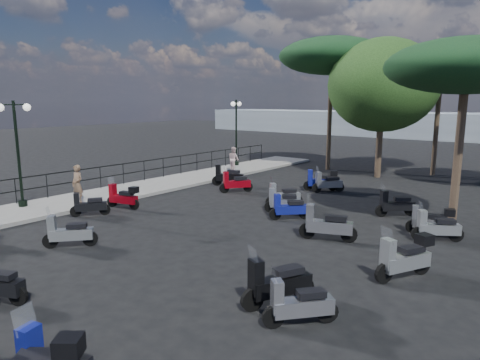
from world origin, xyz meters
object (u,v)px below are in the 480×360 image
Objects in this scene: scooter_26 at (431,221)px; scooter_2 at (89,206)px; woman at (77,184)px; scooter_5 at (228,176)px; scooter_4 at (235,183)px; pine_0 at (442,64)px; lamp_post_1 at (17,147)px; pine_2 at (332,56)px; pine_3 at (466,67)px; scooter_19 at (327,225)px; broadleaf_tree at (383,85)px; scooter_10 at (321,181)px; scooter_25 at (437,228)px; scooter_15 at (327,183)px; pedestrian_far at (234,159)px; scooter_24 at (405,258)px; scooter_3 at (123,197)px; scooter_20 at (395,205)px; scooter_23 at (299,305)px; lamp_post_2 at (236,128)px; scooter_9 at (283,196)px; scooter_18 at (277,284)px; scooter_14 at (283,202)px; scooter_13 at (289,208)px; scooter_8 at (69,233)px.

scooter_2 is at bearing 98.28° from scooter_26.
scooter_5 is (2.14, 7.40, -0.46)m from woman.
scooter_4 reaches higher than scooter_26.
scooter_26 is 0.20× the size of pine_0.
lamp_post_1 reaches higher than scooter_4.
pine_2 is 13.56m from pine_3.
scooter_19 is 0.24× the size of pine_0.
broadleaf_tree is (7.34, 14.92, 4.34)m from woman.
scooter_25 is (6.66, -4.74, -0.06)m from scooter_10.
pine_0 reaches higher than scooter_15.
pedestrian_far is 14.68m from scooter_25.
scooter_24 is 0.21× the size of broadleaf_tree.
scooter_3 is 1.11× the size of scooter_4.
scooter_20 reaches higher than scooter_23.
scooter_2 is 0.77× the size of scooter_24.
lamp_post_2 is 7.60m from pine_2.
scooter_4 is 1.11× the size of scooter_23.
scooter_20 is (4.29, 1.36, 0.01)m from scooter_9.
scooter_20 is 0.20× the size of pine_3.
scooter_23 is at bearing 102.60° from scooter_24.
broadleaf_tree is at bearing -131.27° from pedestrian_far.
woman reaches higher than scooter_15.
pine_3 is at bearing -72.51° from pine_0.
scooter_2 is (3.32, -13.25, -2.22)m from lamp_post_2.
lamp_post_1 reaches higher than scooter_3.
scooter_18 is 1.21× the size of scooter_25.
scooter_2 is at bearing -90.94° from lamp_post_2.
scooter_18 is 18.30m from broadleaf_tree.
pine_2 reaches higher than scooter_24.
pedestrian_far is at bearing -9.13° from scooter_24.
scooter_4 is at bearing -68.59° from scooter_2.
scooter_9 is 0.98× the size of scooter_14.
scooter_23 is (9.01, -9.03, -0.02)m from scooter_4.
scooter_13 is at bearing -109.96° from scooter_2.
lamp_post_2 reaches higher than scooter_23.
scooter_4 is 3.50m from scooter_9.
scooter_20 reaches higher than scooter_8.
pine_0 is (11.27, 5.10, 3.93)m from lamp_post_2.
scooter_23 is 21.50m from pine_0.
woman is 0.93× the size of scooter_19.
scooter_23 is 7.34m from scooter_25.
scooter_18 is at bearing 163.22° from scooter_9.
scooter_9 is 0.16× the size of pine_2.
scooter_2 is 1.00× the size of scooter_23.
scooter_26 is 0.19× the size of broadleaf_tree.
scooter_20 is 5.58m from pine_3.
scooter_20 reaches higher than scooter_15.
scooter_4 is 5.32m from scooter_13.
pine_2 reaches higher than scooter_10.
scooter_26 is (10.73, -2.10, -0.04)m from scooter_5.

